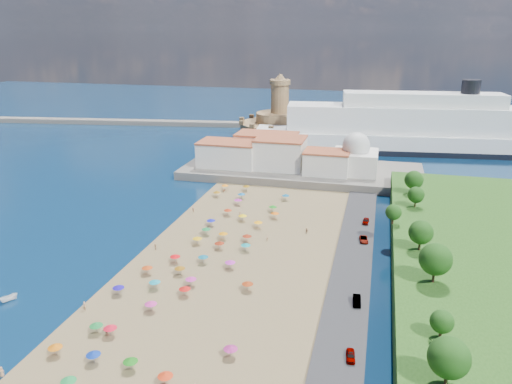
# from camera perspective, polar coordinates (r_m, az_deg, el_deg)

# --- Properties ---
(ground) EXTENTS (700.00, 700.00, 0.00)m
(ground) POSITION_cam_1_polar(r_m,az_deg,el_deg) (127.92, -4.50, -6.68)
(ground) COLOR #071938
(ground) RESTS_ON ground
(terrace) EXTENTS (90.00, 36.00, 3.00)m
(terrace) POSITION_cam_1_polar(r_m,az_deg,el_deg) (192.08, 5.24, 2.37)
(terrace) COLOR #59544C
(terrace) RESTS_ON ground
(jetty) EXTENTS (18.00, 70.00, 2.40)m
(jetty) POSITION_cam_1_polar(r_m,az_deg,el_deg) (229.46, 1.18, 4.99)
(jetty) COLOR #59544C
(jetty) RESTS_ON ground
(breakwater) EXTENTS (199.03, 34.77, 2.60)m
(breakwater) POSITION_cam_1_polar(r_m,az_deg,el_deg) (306.00, -15.18, 7.73)
(breakwater) COLOR #59544C
(breakwater) RESTS_ON ground
(waterfront_buildings) EXTENTS (57.00, 29.00, 11.00)m
(waterfront_buildings) POSITION_cam_1_polar(r_m,az_deg,el_deg) (193.40, 1.49, 4.50)
(waterfront_buildings) COLOR silver
(waterfront_buildings) RESTS_ON terrace
(domed_building) EXTENTS (16.00, 16.00, 15.00)m
(domed_building) POSITION_cam_1_polar(r_m,az_deg,el_deg) (186.36, 11.30, 3.97)
(domed_building) COLOR silver
(domed_building) RESTS_ON terrace
(fortress) EXTENTS (40.00, 40.00, 32.40)m
(fortress) POSITION_cam_1_polar(r_m,az_deg,el_deg) (257.04, 2.70, 7.66)
(fortress) COLOR #9E7B4F
(fortress) RESTS_ON ground
(cruise_ship) EXTENTS (150.74, 38.88, 32.60)m
(cruise_ship) POSITION_cam_1_polar(r_m,az_deg,el_deg) (238.19, 18.19, 6.65)
(cruise_ship) COLOR black
(cruise_ship) RESTS_ON ground
(beach_parasols) EXTENTS (32.56, 113.88, 2.20)m
(beach_parasols) POSITION_cam_1_polar(r_m,az_deg,el_deg) (118.18, -6.78, -7.80)
(beach_parasols) COLOR gray
(beach_parasols) RESTS_ON beach
(beachgoers) EXTENTS (40.07, 99.88, 1.90)m
(beachgoers) POSITION_cam_1_polar(r_m,az_deg,el_deg) (126.91, -6.16, -6.39)
(beachgoers) COLOR tan
(beachgoers) RESTS_ON beach
(parked_cars) EXTENTS (2.64, 67.42, 1.44)m
(parked_cars) POSITION_cam_1_polar(r_m,az_deg,el_deg) (120.76, 11.93, -7.90)
(parked_cars) COLOR gray
(parked_cars) RESTS_ON promenade
(hillside_trees) EXTENTS (12.73, 104.74, 8.21)m
(hillside_trees) POSITION_cam_1_polar(r_m,az_deg,el_deg) (108.62, 18.62, -6.39)
(hillside_trees) COLOR #382314
(hillside_trees) RESTS_ON hillside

